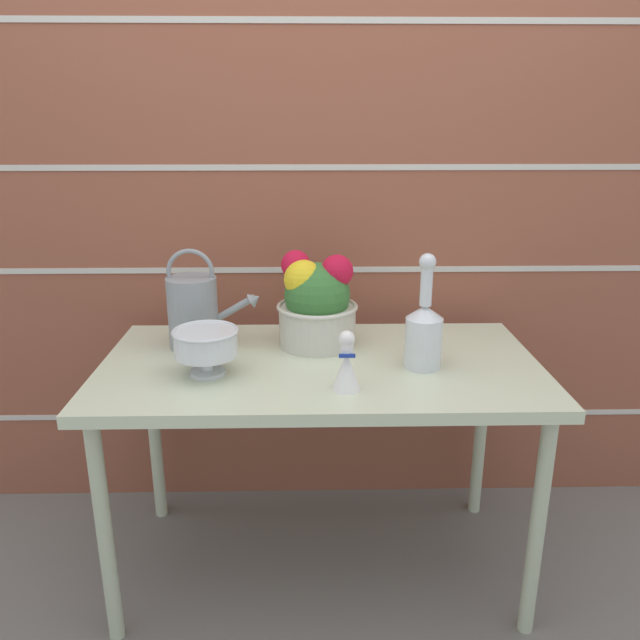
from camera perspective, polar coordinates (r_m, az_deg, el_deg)
The scene contains 8 objects.
ground_plane at distance 2.27m, azimuth 0.02°, elevation -21.39°, with size 12.00×12.00×0.00m, color slate.
brick_wall at distance 2.26m, azimuth -0.25°, elevation 9.31°, with size 3.60×0.08×2.20m.
patio_table at distance 1.92m, azimuth 0.02°, elevation -5.72°, with size 1.32×0.71×0.74m.
watering_can at distance 2.01m, azimuth -11.44°, elevation 0.88°, with size 0.30×0.16×0.32m.
crystal_pedestal_bowl at distance 1.79m, azimuth -10.40°, elevation -2.16°, with size 0.19×0.19×0.14m.
flower_planter at distance 1.98m, azimuth -0.34°, elevation 1.55°, with size 0.26×0.26×0.31m.
glass_decanter at distance 1.84m, azimuth 9.48°, elevation -0.95°, with size 0.11×0.11×0.34m.
figurine_vase at distance 1.68m, azimuth 2.43°, elevation -4.23°, with size 0.08×0.08×0.17m.
Camera 1 is at (-0.04, -1.75, 1.44)m, focal length 35.00 mm.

